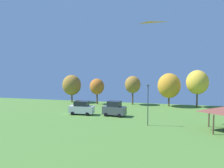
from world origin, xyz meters
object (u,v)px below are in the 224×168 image
object	(u,v)px
treeline_tree_3	(169,86)
treeline_tree_1	(97,87)
parked_car_second_from_left	(114,109)
parked_car_leftmost	(81,108)
light_post_2	(148,102)
kite_flying_5	(148,30)
treeline_tree_0	(72,85)
treeline_tree_2	(133,85)
treeline_tree_4	(197,82)

from	to	relation	value
treeline_tree_3	treeline_tree_1	bearing A→B (deg)	-176.69
parked_car_second_from_left	treeline_tree_3	bearing A→B (deg)	62.98
parked_car_leftmost	treeline_tree_1	xyz separation A→B (m)	(-1.15, 12.63, 2.88)
light_post_2	kite_flying_5	bearing A→B (deg)	-87.03
treeline_tree_0	treeline_tree_1	world-z (taller)	treeline_tree_0
treeline_tree_0	treeline_tree_3	size ratio (longest dim) A/B	0.92
parked_car_leftmost	treeline_tree_2	distance (m)	15.94
treeline_tree_2	parked_car_second_from_left	bearing A→B (deg)	-94.13
kite_flying_5	treeline_tree_1	size ratio (longest dim) A/B	0.66
treeline_tree_2	treeline_tree_3	size ratio (longest dim) A/B	0.91
parked_car_second_from_left	light_post_2	world-z (taller)	light_post_2
kite_flying_5	light_post_2	distance (m)	10.45
treeline_tree_1	treeline_tree_2	bearing A→B (deg)	8.40
parked_car_leftmost	treeline_tree_3	xyz separation A→B (m)	(15.29, 13.58, 3.37)
parked_car_leftmost	light_post_2	size ratio (longest dim) A/B	0.74
treeline_tree_4	treeline_tree_2	bearing A→B (deg)	179.98
treeline_tree_0	treeline_tree_4	bearing A→B (deg)	0.24
treeline_tree_1	parked_car_leftmost	bearing A→B (deg)	-84.81
treeline_tree_1	treeline_tree_3	distance (m)	16.47
parked_car_second_from_left	light_post_2	xyz separation A→B (m)	(6.46, -5.32, 2.15)
treeline_tree_0	treeline_tree_1	xyz separation A→B (m)	(6.90, -1.09, -0.16)
parked_car_second_from_left	treeline_tree_0	world-z (taller)	treeline_tree_0
kite_flying_5	parked_car_leftmost	xyz separation A→B (m)	(-12.65, 6.16, -12.62)
parked_car_second_from_left	treeline_tree_0	bearing A→B (deg)	143.82
kite_flying_5	parked_car_second_from_left	bearing A→B (deg)	135.59
parked_car_leftmost	treeline_tree_4	distance (m)	25.67
treeline_tree_2	treeline_tree_4	bearing A→B (deg)	-0.02
parked_car_second_from_left	treeline_tree_3	distance (m)	16.52
light_post_2	treeline_tree_1	bearing A→B (deg)	127.78
light_post_2	treeline_tree_4	xyz separation A→B (m)	(8.62, 18.94, 1.97)
parked_car_leftmost	parked_car_second_from_left	size ratio (longest dim) A/B	1.07
parked_car_leftmost	treeline_tree_4	world-z (taller)	treeline_tree_4
light_post_2	treeline_tree_0	xyz separation A→B (m)	(-20.64, 18.82, 0.81)
parked_car_leftmost	parked_car_second_from_left	bearing A→B (deg)	0.69
light_post_2	parked_car_second_from_left	bearing A→B (deg)	140.52
treeline_tree_0	treeline_tree_3	bearing A→B (deg)	-0.35
treeline_tree_3	treeline_tree_4	bearing A→B (deg)	2.55
treeline_tree_4	treeline_tree_3	bearing A→B (deg)	-177.45
parked_car_second_from_left	treeline_tree_0	size ratio (longest dim) A/B	0.63
kite_flying_5	parked_car_leftmost	bearing A→B (deg)	154.03
light_post_2	treeline_tree_0	world-z (taller)	treeline_tree_0
light_post_2	treeline_tree_3	xyz separation A→B (m)	(2.69, 18.68, 1.14)
light_post_2	treeline_tree_0	size ratio (longest dim) A/B	0.90
parked_car_leftmost	treeline_tree_0	bearing A→B (deg)	119.02
treeline_tree_2	parked_car_leftmost	bearing A→B (deg)	-117.20
parked_car_leftmost	treeline_tree_1	bearing A→B (deg)	93.82
treeline_tree_4	parked_car_leftmost	bearing A→B (deg)	-146.87
treeline_tree_1	treeline_tree_4	xyz separation A→B (m)	(22.36, 1.21, 1.31)
treeline_tree_1	treeline_tree_3	xyz separation A→B (m)	(16.43, 0.95, 0.48)
parked_car_leftmost	parked_car_second_from_left	distance (m)	6.14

